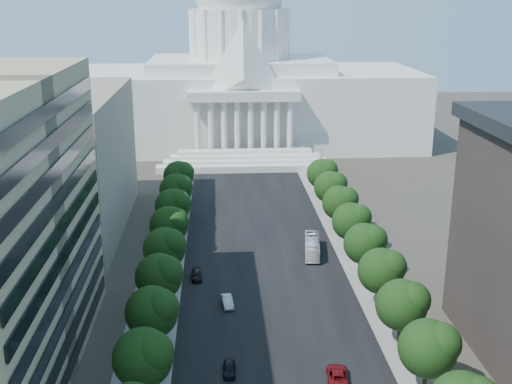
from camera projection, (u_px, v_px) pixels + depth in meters
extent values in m
cube|color=black|center=(258.00, 241.00, 133.82)|extent=(30.00, 260.00, 0.01)
cube|color=gray|center=(167.00, 244.00, 132.68)|extent=(8.00, 260.00, 0.02)
cube|color=gray|center=(348.00, 239.00, 134.96)|extent=(8.00, 260.00, 0.02)
cube|color=white|center=(240.00, 107.00, 220.81)|extent=(120.00, 50.00, 25.00)
cube|color=white|center=(240.00, 64.00, 216.56)|extent=(60.00, 40.00, 4.00)
cube|color=white|center=(244.00, 95.00, 192.70)|extent=(34.00, 8.00, 3.00)
cylinder|color=white|center=(240.00, 34.00, 213.63)|extent=(32.00, 32.00, 16.00)
cube|color=gray|center=(30.00, 164.00, 136.09)|extent=(38.00, 52.00, 30.00)
sphere|color=black|center=(143.00, 358.00, 79.40)|extent=(7.60, 7.60, 7.60)
sphere|color=black|center=(153.00, 353.00, 78.42)|extent=(5.32, 5.32, 5.32)
cylinder|color=#33261C|center=(153.00, 342.00, 92.23)|extent=(0.56, 0.56, 2.94)
sphere|color=black|center=(152.00, 312.00, 90.86)|extent=(7.60, 7.60, 7.60)
sphere|color=black|center=(160.00, 307.00, 89.88)|extent=(5.32, 5.32, 5.32)
cylinder|color=#33261C|center=(160.00, 303.00, 103.68)|extent=(0.56, 0.56, 2.94)
sphere|color=black|center=(159.00, 277.00, 102.31)|extent=(7.60, 7.60, 7.60)
sphere|color=black|center=(166.00, 272.00, 101.33)|extent=(5.32, 5.32, 5.32)
cylinder|color=#33261C|center=(165.00, 273.00, 115.13)|extent=(0.56, 0.56, 2.94)
sphere|color=black|center=(164.00, 248.00, 113.76)|extent=(7.60, 7.60, 7.60)
sphere|color=black|center=(171.00, 244.00, 112.78)|extent=(5.32, 5.32, 5.32)
cylinder|color=#33261C|center=(170.00, 248.00, 126.59)|extent=(0.56, 0.56, 2.94)
sphere|color=black|center=(169.00, 225.00, 125.21)|extent=(7.60, 7.60, 7.60)
sphere|color=black|center=(175.00, 221.00, 124.23)|extent=(5.32, 5.32, 5.32)
cylinder|color=#33261C|center=(173.00, 227.00, 138.04)|extent=(0.56, 0.56, 2.94)
sphere|color=black|center=(173.00, 206.00, 136.66)|extent=(7.60, 7.60, 7.60)
sphere|color=black|center=(178.00, 202.00, 135.68)|extent=(5.32, 5.32, 5.32)
cylinder|color=#33261C|center=(176.00, 209.00, 149.49)|extent=(0.56, 0.56, 2.94)
sphere|color=black|center=(176.00, 190.00, 148.11)|extent=(7.60, 7.60, 7.60)
sphere|color=black|center=(181.00, 186.00, 147.13)|extent=(5.32, 5.32, 5.32)
cylinder|color=#33261C|center=(179.00, 194.00, 160.94)|extent=(0.56, 0.56, 2.94)
sphere|color=black|center=(178.00, 176.00, 159.56)|extent=(7.60, 7.60, 7.60)
sphere|color=black|center=(184.00, 172.00, 158.58)|extent=(5.32, 5.32, 5.32)
cylinder|color=#33261C|center=(425.00, 380.00, 82.94)|extent=(0.56, 0.56, 2.94)
sphere|color=black|center=(428.00, 348.00, 81.56)|extent=(7.60, 7.60, 7.60)
sphere|color=black|center=(441.00, 343.00, 80.58)|extent=(5.32, 5.32, 5.32)
cylinder|color=#33261C|center=(399.00, 334.00, 94.39)|extent=(0.56, 0.56, 2.94)
sphere|color=black|center=(401.00, 305.00, 93.01)|extent=(7.60, 7.60, 7.60)
sphere|color=black|center=(412.00, 300.00, 92.03)|extent=(5.32, 5.32, 5.32)
cylinder|color=#33261C|center=(379.00, 297.00, 105.84)|extent=(0.56, 0.56, 2.94)
sphere|color=black|center=(381.00, 271.00, 104.46)|extent=(7.60, 7.60, 7.60)
sphere|color=black|center=(390.00, 266.00, 103.49)|extent=(5.32, 5.32, 5.32)
cylinder|color=#33261C|center=(363.00, 268.00, 117.29)|extent=(0.56, 0.56, 2.94)
sphere|color=black|center=(364.00, 244.00, 115.92)|extent=(7.60, 7.60, 7.60)
sphere|color=black|center=(373.00, 239.00, 114.94)|extent=(5.32, 5.32, 5.32)
cylinder|color=#33261C|center=(350.00, 244.00, 128.74)|extent=(0.56, 0.56, 2.94)
sphere|color=black|center=(351.00, 221.00, 127.37)|extent=(7.60, 7.60, 7.60)
sphere|color=black|center=(358.00, 217.00, 126.39)|extent=(5.32, 5.32, 5.32)
cylinder|color=#33261C|center=(339.00, 223.00, 140.19)|extent=(0.56, 0.56, 2.94)
sphere|color=black|center=(339.00, 203.00, 138.82)|extent=(7.60, 7.60, 7.60)
sphere|color=black|center=(346.00, 199.00, 137.84)|extent=(5.32, 5.32, 5.32)
cylinder|color=#33261C|center=(329.00, 206.00, 151.65)|extent=(0.56, 0.56, 2.94)
sphere|color=black|center=(330.00, 187.00, 150.27)|extent=(7.60, 7.60, 7.60)
sphere|color=black|center=(336.00, 183.00, 149.29)|extent=(5.32, 5.32, 5.32)
cylinder|color=#33261C|center=(321.00, 191.00, 163.10)|extent=(0.56, 0.56, 2.94)
sphere|color=black|center=(322.00, 174.00, 161.72)|extent=(7.60, 7.60, 7.60)
sphere|color=black|center=(328.00, 170.00, 160.74)|extent=(5.32, 5.32, 5.32)
cylinder|color=gray|center=(448.00, 363.00, 81.25)|extent=(0.18, 0.18, 9.00)
cylinder|color=gray|center=(442.00, 333.00, 79.92)|extent=(2.40, 0.14, 0.14)
sphere|color=gray|center=(433.00, 334.00, 79.88)|extent=(0.44, 0.44, 0.44)
cylinder|color=gray|center=(395.00, 280.00, 105.10)|extent=(0.18, 0.18, 9.00)
cylinder|color=gray|center=(390.00, 256.00, 103.77)|extent=(2.40, 0.14, 0.14)
sphere|color=gray|center=(383.00, 257.00, 103.74)|extent=(0.44, 0.44, 0.44)
cylinder|color=gray|center=(362.00, 227.00, 128.96)|extent=(0.18, 0.18, 9.00)
cylinder|color=gray|center=(357.00, 207.00, 127.63)|extent=(2.40, 0.14, 0.14)
sphere|color=gray|center=(351.00, 208.00, 127.59)|extent=(0.44, 0.44, 0.44)
cylinder|color=gray|center=(339.00, 191.00, 152.82)|extent=(0.18, 0.18, 9.00)
cylinder|color=gray|center=(334.00, 174.00, 151.48)|extent=(2.40, 0.14, 0.14)
sphere|color=gray|center=(330.00, 174.00, 151.45)|extent=(0.44, 0.44, 0.44)
cylinder|color=gray|center=(322.00, 165.00, 176.67)|extent=(0.18, 0.18, 9.00)
cylinder|color=gray|center=(318.00, 150.00, 175.34)|extent=(2.40, 0.14, 0.14)
sphere|color=gray|center=(314.00, 150.00, 175.30)|extent=(0.44, 0.44, 0.44)
imported|color=black|center=(229.00, 369.00, 86.86)|extent=(1.82, 4.26, 1.44)
imported|color=#A4A7AB|center=(227.00, 302.00, 105.79)|extent=(2.24, 4.90, 1.56)
imported|color=maroon|center=(337.00, 376.00, 85.09)|extent=(3.37, 6.21, 1.65)
imported|color=black|center=(196.00, 276.00, 115.92)|extent=(2.20, 4.72, 1.33)
imported|color=silver|center=(312.00, 246.00, 126.90)|extent=(4.27, 12.04, 3.28)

